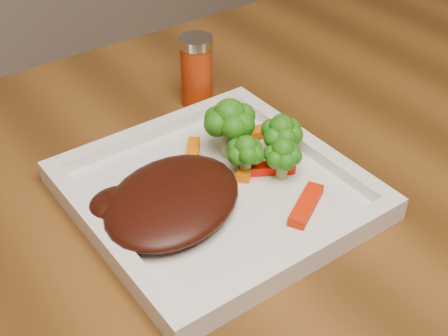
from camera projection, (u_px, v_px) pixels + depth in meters
plate at (216, 195)px, 0.64m from camera, size 0.27×0.27×0.01m
steak at (172, 200)px, 0.61m from camera, size 0.19×0.17×0.03m
broccoli_0 at (229, 128)px, 0.67m from camera, size 0.08×0.08×0.07m
broccoli_1 at (281, 134)px, 0.66m from camera, size 0.06×0.06×0.06m
broccoli_2 at (283, 154)px, 0.64m from camera, size 0.06×0.06×0.06m
broccoli_3 at (246, 151)px, 0.64m from camera, size 0.05×0.05×0.06m
carrot_0 at (306, 205)px, 0.61m from camera, size 0.06×0.05×0.01m
carrot_3 at (263, 131)px, 0.72m from camera, size 0.06×0.03×0.01m
carrot_4 at (193, 153)px, 0.68m from camera, size 0.04×0.05×0.01m
carrot_5 at (271, 168)px, 0.66m from camera, size 0.05×0.04×0.01m
carrot_6 at (247, 164)px, 0.67m from camera, size 0.05×0.05×0.01m
spice_shaker at (197, 72)px, 0.77m from camera, size 0.04×0.04×0.09m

